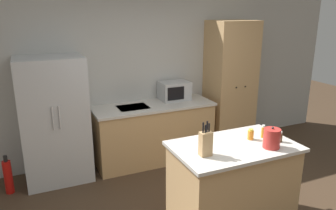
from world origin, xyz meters
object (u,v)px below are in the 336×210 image
at_px(pantry_cabinet, 230,86).
at_px(spice_bottle_green_herb, 251,134).
at_px(refrigerator, 55,120).
at_px(knife_block, 206,143).
at_px(spice_bottle_short_red, 280,137).
at_px(microwave, 174,91).
at_px(fire_extinguisher, 8,176).
at_px(spice_bottle_amber_oil, 269,137).
at_px(spice_bottle_tall_dark, 263,132).
at_px(kettle, 272,138).

bearing_deg(pantry_cabinet, spice_bottle_green_herb, -118.12).
xyz_separation_m(refrigerator, knife_block, (1.18, -1.92, 0.22)).
distance_m(knife_block, spice_bottle_green_herb, 0.66).
distance_m(spice_bottle_short_red, spice_bottle_green_herb, 0.30).
bearing_deg(microwave, fire_extinguisher, -173.70).
bearing_deg(spice_bottle_short_red, knife_block, 177.99).
bearing_deg(fire_extinguisher, refrigerator, 12.70).
bearing_deg(spice_bottle_green_herb, spice_bottle_amber_oil, -40.67).
relative_size(refrigerator, spice_bottle_tall_dark, 11.81).
bearing_deg(spice_bottle_amber_oil, fire_extinguisher, 146.01).
xyz_separation_m(pantry_cabinet, spice_bottle_short_red, (-0.73, -1.98, -0.05)).
relative_size(knife_block, kettle, 1.54).
relative_size(refrigerator, pantry_cabinet, 0.81).
height_order(refrigerator, microwave, refrigerator).
height_order(pantry_cabinet, knife_block, pantry_cabinet).
bearing_deg(spice_bottle_amber_oil, kettle, -122.49).
xyz_separation_m(pantry_cabinet, spice_bottle_tall_dark, (-0.81, -1.82, -0.04)).
height_order(refrigerator, spice_bottle_tall_dark, refrigerator).
bearing_deg(spice_bottle_amber_oil, spice_bottle_tall_dark, 83.97).
relative_size(refrigerator, kettle, 7.64).
relative_size(spice_bottle_tall_dark, spice_bottle_short_red, 1.28).
xyz_separation_m(refrigerator, kettle, (1.87, -2.03, 0.19)).
distance_m(spice_bottle_tall_dark, kettle, 0.26).
relative_size(microwave, spice_bottle_short_red, 4.02).
bearing_deg(kettle, pantry_cabinet, 66.19).
height_order(pantry_cabinet, fire_extinguisher, pantry_cabinet).
bearing_deg(spice_bottle_short_red, kettle, -156.11).
xyz_separation_m(refrigerator, microwave, (1.82, 0.13, 0.19)).
bearing_deg(knife_block, spice_bottle_tall_dark, 9.47).
relative_size(pantry_cabinet, spice_bottle_amber_oil, 20.34).
distance_m(refrigerator, kettle, 2.77).
bearing_deg(knife_block, kettle, -9.15).
distance_m(spice_bottle_tall_dark, spice_bottle_green_herb, 0.15).
bearing_deg(microwave, spice_bottle_short_red, -83.46).
bearing_deg(spice_bottle_green_herb, fire_extinguisher, 146.43).
xyz_separation_m(spice_bottle_tall_dark, spice_bottle_amber_oil, (-0.01, -0.11, -0.02)).
distance_m(pantry_cabinet, spice_bottle_amber_oil, 2.09).
bearing_deg(spice_bottle_amber_oil, spice_bottle_green_herb, 139.33).
bearing_deg(kettle, spice_bottle_short_red, 23.89).
distance_m(knife_block, spice_bottle_short_red, 0.88).
distance_m(spice_bottle_short_red, kettle, 0.20).
distance_m(microwave, spice_bottle_tall_dark, 1.92).
xyz_separation_m(knife_block, spice_bottle_tall_dark, (0.79, 0.13, -0.06)).
height_order(spice_bottle_short_red, spice_bottle_amber_oil, spice_bottle_short_red).
distance_m(microwave, knife_block, 2.14).
bearing_deg(microwave, pantry_cabinet, -5.82).
height_order(microwave, spice_bottle_amber_oil, microwave).
relative_size(pantry_cabinet, spice_bottle_short_red, 18.64).
bearing_deg(fire_extinguisher, spice_bottle_green_herb, -33.57).
bearing_deg(pantry_cabinet, refrigerator, -179.40).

